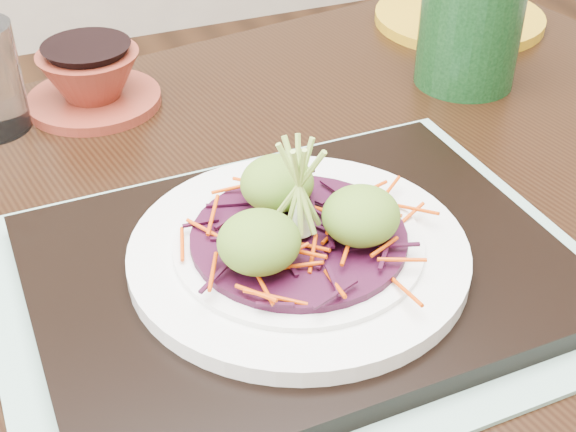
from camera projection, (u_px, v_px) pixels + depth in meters
name	position (u px, v px, depth m)	size (l,w,h in m)	color
dining_table	(286.00, 294.00, 0.73)	(1.19, 0.89, 0.68)	black
placemat	(298.00, 280.00, 0.61)	(0.45, 0.35, 0.00)	#87AF97
serving_tray	(298.00, 269.00, 0.60)	(0.39, 0.29, 0.02)	black
white_plate	(299.00, 251.00, 0.59)	(0.25, 0.25, 0.02)	silver
cabbage_bed	(299.00, 237.00, 0.59)	(0.16, 0.16, 0.01)	#350A20
carrot_julienne	(299.00, 229.00, 0.58)	(0.19, 0.19, 0.01)	#C53A03
guacamole_scoops	(299.00, 213.00, 0.57)	(0.14, 0.12, 0.04)	#567924
scallion_garnish	(299.00, 190.00, 0.56)	(0.06, 0.06, 0.09)	#92B649
terracotta_bowl_set	(92.00, 82.00, 0.83)	(0.18, 0.18, 0.06)	maroon
yellow_plate	(459.00, 18.00, 1.02)	(0.21, 0.21, 0.01)	#AE8013
green_jar	(470.00, 28.00, 0.85)	(0.11, 0.11, 0.13)	#163F19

